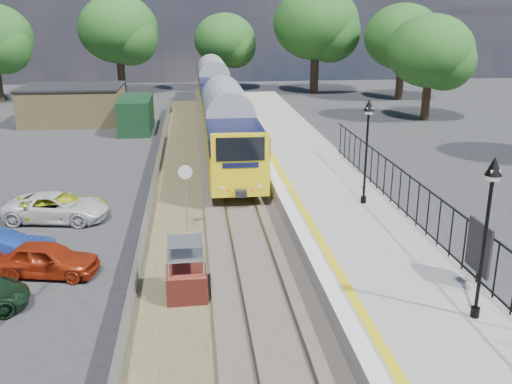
{
  "coord_description": "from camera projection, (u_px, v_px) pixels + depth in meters",
  "views": [
    {
      "loc": [
        -2.14,
        -17.3,
        9.02
      ],
      "look_at": [
        0.35,
        4.67,
        2.0
      ],
      "focal_mm": 40.0,
      "sensor_mm": 36.0,
      "label": 1
    }
  ],
  "objects": [
    {
      "name": "outbuilding",
      "position": [
        85.0,
        106.0,
        47.27
      ],
      "size": [
        10.8,
        10.1,
        3.12
      ],
      "color": "#9F895A",
      "rests_on": "ground"
    },
    {
      "name": "train",
      "position": [
        218.0,
        99.0,
        45.53
      ],
      "size": [
        2.82,
        40.83,
        3.51
      ],
      "color": "yellow",
      "rests_on": "ground"
    },
    {
      "name": "victorian_lamp_north",
      "position": [
        368.0,
        127.0,
        24.29
      ],
      "size": [
        0.44,
        0.44,
        4.6
      ],
      "color": "black",
      "rests_on": "platform"
    },
    {
      "name": "wire_fence",
      "position": [
        155.0,
        178.0,
        30.07
      ],
      "size": [
        0.06,
        52.0,
        1.2
      ],
      "color": "#999EA3",
      "rests_on": "ground"
    },
    {
      "name": "ground",
      "position": [
        261.0,
        290.0,
        19.34
      ],
      "size": [
        120.0,
        120.0,
        0.0
      ],
      "primitive_type": "plane",
      "color": "#2D2D30",
      "rests_on": "ground"
    },
    {
      "name": "tree_line",
      "position": [
        225.0,
        37.0,
        57.27
      ],
      "size": [
        56.8,
        43.8,
        11.88
      ],
      "color": "#332319",
      "rests_on": "ground"
    },
    {
      "name": "car_red",
      "position": [
        47.0,
        259.0,
        20.24
      ],
      "size": [
        3.87,
        2.18,
        1.24
      ],
      "primitive_type": "imported",
      "rotation": [
        0.0,
        0.0,
        1.36
      ],
      "color": "#9B270E",
      "rests_on": "ground"
    },
    {
      "name": "platform_edge",
      "position": [
        286.0,
        192.0,
        26.87
      ],
      "size": [
        0.9,
        70.0,
        0.01
      ],
      "color": "silver",
      "rests_on": "platform"
    },
    {
      "name": "car_white",
      "position": [
        57.0,
        207.0,
        25.55
      ],
      "size": [
        4.84,
        2.81,
        1.27
      ],
      "primitive_type": "imported",
      "rotation": [
        0.0,
        0.0,
        1.41
      ],
      "color": "silver",
      "rests_on": "ground"
    },
    {
      "name": "victorian_lamp_south",
      "position": [
        490.0,
        201.0,
        14.84
      ],
      "size": [
        0.44,
        0.44,
        4.6
      ],
      "color": "black",
      "rests_on": "platform"
    },
    {
      "name": "car_yellow",
      "position": [
        65.0,
        205.0,
        26.02
      ],
      "size": [
        4.18,
        2.97,
        1.12
      ],
      "primitive_type": "imported",
      "rotation": [
        0.0,
        0.0,
        1.98
      ],
      "color": "#BBC216",
      "rests_on": "ground"
    },
    {
      "name": "palisade_fence",
      "position": [
        425.0,
        210.0,
        21.6
      ],
      "size": [
        0.12,
        26.0,
        2.0
      ],
      "color": "black",
      "rests_on": "platform"
    },
    {
      "name": "track_bed",
      "position": [
        228.0,
        199.0,
        28.42
      ],
      "size": [
        5.9,
        80.0,
        0.29
      ],
      "color": "#473F38",
      "rests_on": "ground"
    },
    {
      "name": "speed_sign",
      "position": [
        186.0,
        187.0,
        23.75
      ],
      "size": [
        0.6,
        0.13,
        2.98
      ],
      "rotation": [
        0.0,
        0.0,
        -0.11
      ],
      "color": "#999EA3",
      "rests_on": "ground"
    },
    {
      "name": "car_blue",
      "position": [
        0.0,
        250.0,
        20.97
      ],
      "size": [
        3.99,
        1.5,
        1.3
      ],
      "primitive_type": "imported",
      "rotation": [
        0.0,
        0.0,
        1.6
      ],
      "color": "navy",
      "rests_on": "ground"
    },
    {
      "name": "brick_plinth",
      "position": [
        186.0,
        271.0,
        18.44
      ],
      "size": [
        1.33,
        1.33,
        2.1
      ],
      "rotation": [
        0.0,
        0.0,
        0.02
      ],
      "color": "maroon",
      "rests_on": "ground"
    },
    {
      "name": "platform",
      "position": [
        328.0,
        199.0,
        27.23
      ],
      "size": [
        5.0,
        70.0,
        0.9
      ],
      "primitive_type": "cube",
      "color": "gray",
      "rests_on": "ground"
    }
  ]
}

